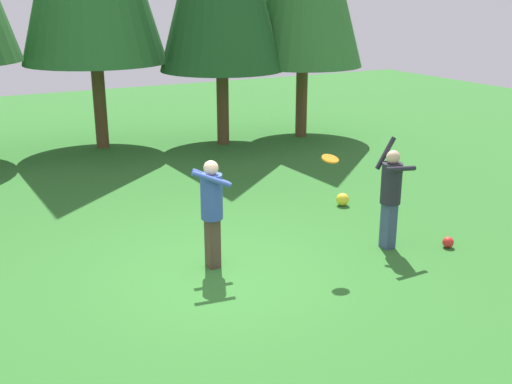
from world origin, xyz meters
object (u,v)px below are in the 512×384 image
Objects in this scene: person_thrower at (391,191)px; person_catcher at (212,205)px; frisbee at (330,159)px; ball_red at (448,242)px; ball_yellow at (343,199)px.

person_catcher is (-2.93, 0.69, 0.02)m from person_thrower.
person_catcher is at bearing 158.83° from frisbee.
ball_red is (3.84, -1.18, -0.94)m from person_catcher.
frisbee is (1.71, -0.66, 0.67)m from person_catcher.
ball_yellow is at bearing 49.02° from frisbee.
ball_yellow reaches higher than ball_red.
person_catcher is 1.95m from frisbee.
frisbee reaches higher than ball_yellow.
frisbee reaches higher than ball_red.
ball_yellow is at bearing -104.63° from person_thrower.
person_catcher is 4.13m from ball_red.
frisbee is 3.20m from ball_yellow.
person_thrower is 2.39m from ball_yellow.
person_catcher is 9.09× the size of ball_red.
frisbee is (-1.23, 0.03, 0.69)m from person_thrower.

